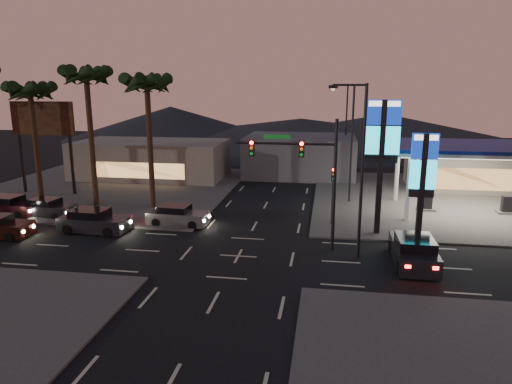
% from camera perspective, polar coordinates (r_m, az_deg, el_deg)
% --- Properties ---
extents(ground, '(140.00, 140.00, 0.00)m').
position_cam_1_polar(ground, '(27.32, -2.24, -8.01)').
color(ground, black).
rests_on(ground, ground).
extents(corner_lot_ne, '(24.00, 24.00, 0.12)m').
position_cam_1_polar(corner_lot_ne, '(43.55, 23.33, -0.96)').
color(corner_lot_ne, '#47443F').
rests_on(corner_lot_ne, ground).
extents(corner_lot_nw, '(24.00, 24.00, 0.12)m').
position_cam_1_polar(corner_lot_nw, '(47.09, -17.76, 0.49)').
color(corner_lot_nw, '#47443F').
rests_on(corner_lot_nw, ground).
extents(gas_station, '(12.20, 8.20, 5.47)m').
position_cam_1_polar(gas_station, '(38.88, 25.41, 4.82)').
color(gas_station, silver).
rests_on(gas_station, ground).
extents(convenience_store, '(10.00, 6.00, 4.00)m').
position_cam_1_polar(convenience_store, '(48.42, 24.42, 2.62)').
color(convenience_store, '#726B5B').
rests_on(convenience_store, ground).
extents(pylon_sign_tall, '(2.20, 0.35, 9.00)m').
position_cam_1_polar(pylon_sign_tall, '(30.88, 15.49, 6.23)').
color(pylon_sign_tall, black).
rests_on(pylon_sign_tall, ground).
extents(pylon_sign_short, '(1.60, 0.35, 7.00)m').
position_cam_1_polar(pylon_sign_short, '(30.53, 20.16, 2.53)').
color(pylon_sign_short, black).
rests_on(pylon_sign_short, ground).
extents(traffic_signal_mast, '(6.10, 0.39, 8.00)m').
position_cam_1_polar(traffic_signal_mast, '(27.40, 6.23, 3.34)').
color(traffic_signal_mast, black).
rests_on(traffic_signal_mast, ground).
extents(pedestal_signal, '(0.32, 0.39, 4.30)m').
position_cam_1_polar(pedestal_signal, '(32.71, 9.62, 0.72)').
color(pedestal_signal, black).
rests_on(pedestal_signal, ground).
extents(streetlight_near, '(2.14, 0.25, 10.00)m').
position_cam_1_polar(streetlight_near, '(26.37, 12.76, 3.79)').
color(streetlight_near, black).
rests_on(streetlight_near, ground).
extents(streetlight_mid, '(2.14, 0.25, 10.00)m').
position_cam_1_polar(streetlight_mid, '(39.24, 11.61, 6.82)').
color(streetlight_mid, black).
rests_on(streetlight_mid, ground).
extents(streetlight_far, '(2.14, 0.25, 10.00)m').
position_cam_1_polar(streetlight_far, '(53.18, 10.99, 8.43)').
color(streetlight_far, black).
rests_on(streetlight_far, ground).
extents(palm_a, '(4.41, 4.41, 10.86)m').
position_cam_1_polar(palm_a, '(37.23, -13.44, 12.13)').
color(palm_a, black).
rests_on(palm_a, ground).
extents(palm_b, '(4.41, 4.41, 11.46)m').
position_cam_1_polar(palm_b, '(39.38, -20.40, 12.51)').
color(palm_b, black).
rests_on(palm_b, ground).
extents(palm_c, '(4.41, 4.41, 10.26)m').
position_cam_1_polar(palm_c, '(42.04, -26.34, 10.48)').
color(palm_c, black).
rests_on(palm_c, ground).
extents(billboard, '(6.00, 0.30, 8.50)m').
position_cam_1_polar(billboard, '(45.90, -25.06, 7.51)').
color(billboard, black).
rests_on(billboard, ground).
extents(building_far_west, '(16.00, 8.00, 4.00)m').
position_cam_1_polar(building_far_west, '(51.29, -12.93, 3.99)').
color(building_far_west, '#726B5B').
rests_on(building_far_west, ground).
extents(building_far_mid, '(12.00, 9.00, 4.40)m').
position_cam_1_polar(building_far_mid, '(51.64, 5.55, 4.55)').
color(building_far_mid, '#4C4C51').
rests_on(building_far_mid, ground).
extents(hill_left, '(40.00, 40.00, 6.00)m').
position_cam_1_polar(hill_left, '(90.39, -10.56, 8.56)').
color(hill_left, black).
rests_on(hill_left, ground).
extents(hill_right, '(50.00, 50.00, 5.00)m').
position_cam_1_polar(hill_right, '(85.89, 15.77, 7.73)').
color(hill_right, black).
rests_on(hill_right, ground).
extents(hill_center, '(60.00, 60.00, 4.00)m').
position_cam_1_polar(hill_center, '(85.50, 5.63, 7.80)').
color(hill_center, black).
rests_on(hill_center, ground).
extents(car_lane_a_front, '(4.94, 2.26, 1.58)m').
position_cam_1_polar(car_lane_a_front, '(33.45, -19.63, -3.47)').
color(car_lane_a_front, black).
rests_on(car_lane_a_front, ground).
extents(car_lane_b_front, '(4.52, 2.11, 1.44)m').
position_cam_1_polar(car_lane_b_front, '(33.55, -9.79, -2.95)').
color(car_lane_b_front, '#58585A').
rests_on(car_lane_b_front, ground).
extents(car_lane_b_mid, '(4.41, 2.22, 1.39)m').
position_cam_1_polar(car_lane_b_mid, '(38.72, -24.61, -1.84)').
color(car_lane_b_mid, black).
rests_on(car_lane_b_mid, ground).
extents(car_lane_b_rear, '(4.78, 2.25, 1.52)m').
position_cam_1_polar(car_lane_b_rear, '(40.38, -28.47, -1.58)').
color(car_lane_b_rear, black).
rests_on(car_lane_b_rear, ground).
extents(suv_station, '(2.21, 5.05, 1.68)m').
position_cam_1_polar(suv_station, '(27.34, 19.08, -7.00)').
color(suv_station, black).
rests_on(suv_station, ground).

